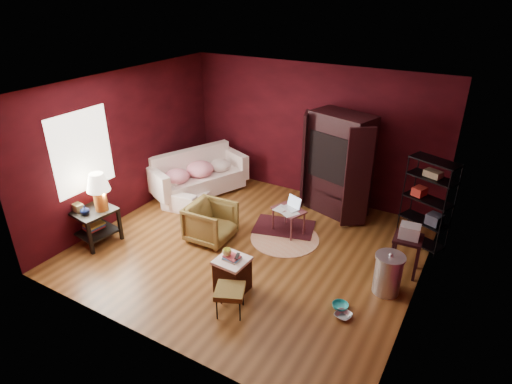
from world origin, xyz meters
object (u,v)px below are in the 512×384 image
armchair (211,221)px  side_table (96,202)px  wire_shelving (428,201)px  sofa (199,179)px  laptop_desk (289,212)px  hamper (232,274)px  tv_armoire (338,163)px

armchair → side_table: 2.00m
wire_shelving → armchair: bearing=-131.2°
sofa → side_table: side_table is taller
armchair → wire_shelving: size_ratio=0.48×
sofa → wire_shelving: (4.60, 0.33, 0.51)m
sofa → wire_shelving: size_ratio=1.19×
laptop_desk → wire_shelving: bearing=39.9°
side_table → wire_shelving: (4.98, 2.71, 0.10)m
laptop_desk → wire_shelving: 2.39m
armchair → hamper: 1.49m
hamper → tv_armoire: 3.25m
armchair → hamper: bearing=-134.9°
hamper → laptop_desk: bearing=90.4°
side_table → wire_shelving: size_ratio=0.81×
laptop_desk → tv_armoire: 1.43m
sofa → armchair: bearing=-144.7°
sofa → wire_shelving: bearing=-94.1°
tv_armoire → wire_shelving: tv_armoire is taller
laptop_desk → tv_armoire: tv_armoire is taller
laptop_desk → sofa: bearing=-170.3°
armchair → tv_armoire: 2.70m
sofa → tv_armoire: size_ratio=0.95×
armchair → tv_armoire: bearing=-38.4°
hamper → wire_shelving: (2.20, 2.69, 0.60)m
tv_armoire → wire_shelving: (1.78, -0.43, -0.16)m
side_table → laptop_desk: (2.77, 1.94, -0.36)m
sofa → tv_armoire: tv_armoire is taller
sofa → wire_shelving: 4.64m
sofa → wire_shelving: wire_shelving is taller
sofa → armchair: armchair is taller
hamper → wire_shelving: wire_shelving is taller
side_table → wire_shelving: bearing=28.6°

